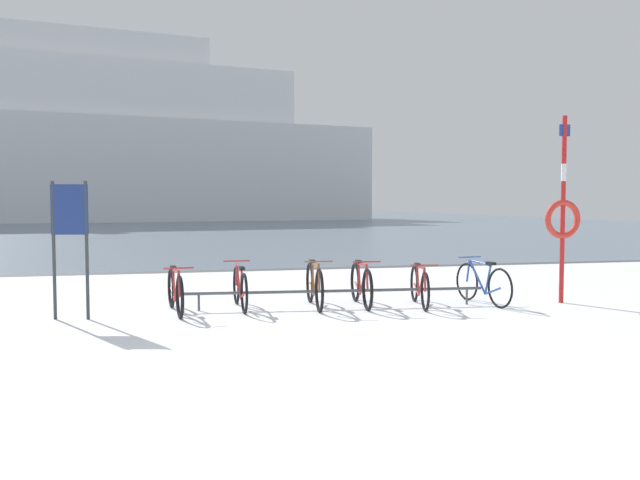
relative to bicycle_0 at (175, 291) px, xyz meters
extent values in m
cube|color=white|center=(1.25, -4.76, -0.39)|extent=(80.00, 22.00, 0.08)
cube|color=slate|center=(1.25, 61.24, -0.39)|extent=(80.00, 110.00, 0.08)
cube|color=#47474C|center=(1.25, 6.24, -0.37)|extent=(80.00, 0.50, 0.05)
cylinder|color=#4C5156|center=(2.63, -0.08, -0.07)|extent=(5.03, 0.48, 0.05)
cylinder|color=#4C5156|center=(0.37, 0.12, -0.21)|extent=(0.04, 0.04, 0.28)
cylinder|color=#4C5156|center=(4.90, -0.27, -0.21)|extent=(0.04, 0.04, 0.28)
torus|color=black|center=(0.06, -0.54, -0.02)|extent=(0.12, 0.66, 0.66)
torus|color=black|center=(-0.06, 0.55, -0.02)|extent=(0.12, 0.66, 0.66)
cylinder|color=#B22D2D|center=(0.02, -0.19, 0.10)|extent=(0.10, 0.57, 0.55)
cylinder|color=#B22D2D|center=(-0.02, 0.17, 0.07)|extent=(0.06, 0.20, 0.49)
cylinder|color=#B22D2D|center=(0.01, -0.11, 0.34)|extent=(0.11, 0.72, 0.08)
cylinder|color=#B22D2D|center=(-0.03, 0.32, -0.09)|extent=(0.09, 0.48, 0.18)
cylinder|color=#B22D2D|center=(0.05, -0.50, 0.17)|extent=(0.05, 0.12, 0.39)
cube|color=black|center=(-0.03, 0.25, 0.36)|extent=(0.10, 0.21, 0.05)
cylinder|color=#B22D2D|center=(0.05, -0.46, 0.41)|extent=(0.46, 0.07, 0.02)
torus|color=black|center=(1.04, 0.69, -0.02)|extent=(0.06, 0.65, 0.65)
torus|color=black|center=(1.06, -0.34, -0.02)|extent=(0.06, 0.65, 0.65)
cylinder|color=#B22D2D|center=(1.04, 0.36, 0.09)|extent=(0.05, 0.54, 0.55)
cylinder|color=#B22D2D|center=(1.05, 0.02, 0.07)|extent=(0.04, 0.19, 0.49)
cylinder|color=#B22D2D|center=(1.05, 0.28, 0.33)|extent=(0.05, 0.67, 0.08)
cylinder|color=#B22D2D|center=(1.05, -0.12, -0.10)|extent=(0.04, 0.45, 0.18)
cylinder|color=#B22D2D|center=(1.04, 0.65, 0.17)|extent=(0.04, 0.11, 0.39)
cube|color=black|center=(1.05, -0.06, 0.35)|extent=(0.08, 0.20, 0.05)
cylinder|color=#B22D2D|center=(1.04, 0.61, 0.41)|extent=(0.46, 0.03, 0.02)
torus|color=black|center=(2.24, -0.50, 0.00)|extent=(0.10, 0.71, 0.70)
torus|color=black|center=(2.32, 0.57, 0.00)|extent=(0.10, 0.71, 0.70)
cylinder|color=brown|center=(2.26, -0.15, 0.13)|extent=(0.08, 0.56, 0.59)
cylinder|color=brown|center=(2.29, 0.20, 0.10)|extent=(0.05, 0.20, 0.53)
cylinder|color=brown|center=(2.27, -0.07, 0.39)|extent=(0.09, 0.70, 0.09)
cylinder|color=brown|center=(2.30, 0.35, -0.08)|extent=(0.07, 0.47, 0.19)
cylinder|color=brown|center=(2.24, -0.46, 0.21)|extent=(0.04, 0.12, 0.42)
cube|color=black|center=(2.29, 0.28, 0.40)|extent=(0.09, 0.21, 0.05)
cylinder|color=brown|center=(2.24, -0.42, 0.46)|extent=(0.46, 0.06, 0.02)
torus|color=black|center=(3.04, -0.51, -0.01)|extent=(0.12, 0.69, 0.69)
torus|color=black|center=(3.13, 0.52, -0.01)|extent=(0.12, 0.69, 0.69)
cylinder|color=#B22D2D|center=(3.07, -0.18, 0.12)|extent=(0.08, 0.54, 0.58)
cylinder|color=#B22D2D|center=(3.10, 0.16, 0.09)|extent=(0.05, 0.19, 0.51)
cylinder|color=#B22D2D|center=(3.07, -0.10, 0.37)|extent=(0.10, 0.67, 0.08)
cylinder|color=#B22D2D|center=(3.11, 0.30, -0.08)|extent=(0.08, 0.45, 0.19)
cylinder|color=#B22D2D|center=(3.04, -0.47, 0.19)|extent=(0.05, 0.12, 0.40)
cube|color=black|center=(3.10, 0.23, 0.38)|extent=(0.10, 0.21, 0.05)
cylinder|color=#B22D2D|center=(3.04, -0.43, 0.44)|extent=(0.46, 0.07, 0.02)
torus|color=black|center=(3.93, -0.76, -0.03)|extent=(0.17, 0.63, 0.64)
torus|color=black|center=(4.14, 0.25, -0.03)|extent=(0.17, 0.63, 0.64)
cylinder|color=#B22D2D|center=(4.00, -0.43, 0.08)|extent=(0.15, 0.54, 0.54)
cylinder|color=#B22D2D|center=(4.06, -0.11, 0.06)|extent=(0.07, 0.19, 0.48)
cylinder|color=#B22D2D|center=(4.01, -0.36, 0.32)|extent=(0.17, 0.67, 0.08)
cylinder|color=#B22D2D|center=(4.09, 0.03, -0.10)|extent=(0.13, 0.45, 0.18)
cylinder|color=#B22D2D|center=(3.94, -0.73, 0.16)|extent=(0.06, 0.12, 0.38)
cube|color=black|center=(4.08, -0.03, 0.34)|extent=(0.12, 0.21, 0.05)
cylinder|color=#B22D2D|center=(3.94, -0.69, 0.39)|extent=(0.46, 0.12, 0.02)
torus|color=black|center=(5.12, 0.20, -0.01)|extent=(0.12, 0.67, 0.67)
torus|color=black|center=(5.25, -0.77, -0.01)|extent=(0.12, 0.67, 0.67)
cylinder|color=#3359B2|center=(5.17, -0.12, 0.11)|extent=(0.10, 0.52, 0.57)
cylinder|color=#3359B2|center=(5.21, -0.43, 0.09)|extent=(0.06, 0.18, 0.51)
cylinder|color=#3359B2|center=(5.17, -0.19, 0.36)|extent=(0.12, 0.64, 0.08)
cylinder|color=#3359B2|center=(5.22, -0.57, -0.09)|extent=(0.09, 0.43, 0.19)
cylinder|color=#3359B2|center=(5.13, 0.16, 0.19)|extent=(0.05, 0.11, 0.40)
cube|color=black|center=(5.22, -0.51, 0.38)|extent=(0.10, 0.21, 0.05)
cylinder|color=#3359B2|center=(5.13, 0.13, 0.43)|extent=(0.46, 0.08, 0.02)
cylinder|color=#33383D|center=(-1.77, -0.17, 0.69)|extent=(0.05, 0.05, 2.08)
cylinder|color=#33383D|center=(-1.29, -0.29, 0.69)|extent=(0.05, 0.05, 2.08)
cube|color=navy|center=(-1.53, -0.23, 1.30)|extent=(0.54, 0.17, 0.75)
cylinder|color=red|center=(6.60, -0.46, 1.28)|extent=(0.08, 0.08, 3.25)
cylinder|color=white|center=(6.60, -0.46, 1.93)|extent=(0.09, 0.09, 0.30)
torus|color=red|center=(6.60, -0.46, 1.11)|extent=(0.68, 0.10, 0.68)
cube|color=navy|center=(6.60, -0.46, 2.65)|extent=(0.20, 0.03, 0.20)
cube|color=silver|center=(-7.19, 52.94, 4.23)|extent=(54.18, 19.16, 9.16)
cube|color=white|center=(-8.50, 52.73, 11.33)|extent=(40.81, 15.42, 5.04)
cube|color=white|center=(-8.50, 52.73, 15.14)|extent=(24.81, 11.25, 2.57)
camera|label=1|loc=(-0.12, -10.57, 1.41)|focal=36.74mm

